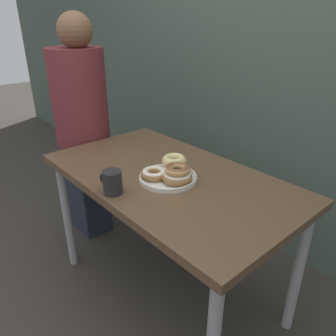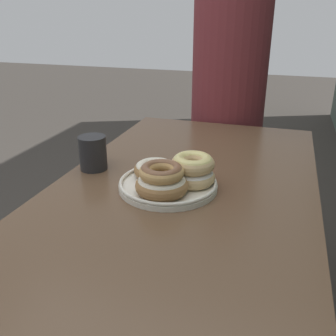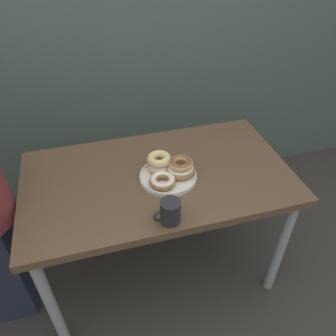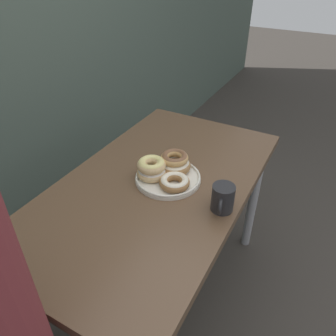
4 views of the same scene
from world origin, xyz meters
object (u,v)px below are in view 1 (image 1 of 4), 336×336
at_px(dining_table, 168,189).
at_px(coffee_mug, 112,182).
at_px(person_figure, 82,126).
at_px(donut_plate, 171,172).

xyz_separation_m(dining_table, coffee_mug, (-0.03, -0.30, 0.13)).
bearing_deg(dining_table, person_figure, -179.06).
bearing_deg(dining_table, donut_plate, -29.16).
distance_m(donut_plate, coffee_mug, 0.28).
relative_size(coffee_mug, person_figure, 0.08).
height_order(coffee_mug, person_figure, person_figure).
bearing_deg(donut_plate, coffee_mug, -104.89).
relative_size(dining_table, person_figure, 0.87).
relative_size(donut_plate, coffee_mug, 2.37).
bearing_deg(donut_plate, dining_table, 150.84).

